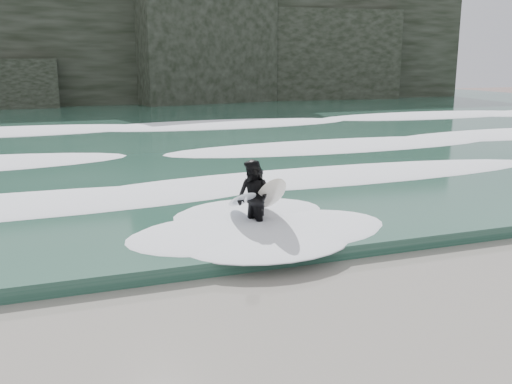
% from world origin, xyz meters
% --- Properties ---
extents(ground, '(120.00, 120.00, 0.00)m').
position_xyz_m(ground, '(0.00, 0.00, 0.00)').
color(ground, '#765A52').
rests_on(ground, ground).
extents(sea, '(90.00, 52.00, 0.30)m').
position_xyz_m(sea, '(0.00, 29.00, 0.15)').
color(sea, '#244B3D').
rests_on(sea, ground).
extents(headland, '(70.00, 9.00, 10.00)m').
position_xyz_m(headland, '(0.00, 46.00, 5.00)').
color(headland, black).
rests_on(headland, ground).
extents(foam_near, '(60.00, 3.20, 0.20)m').
position_xyz_m(foam_near, '(0.00, 9.00, 0.40)').
color(foam_near, white).
rests_on(foam_near, sea).
extents(foam_mid, '(60.00, 4.00, 0.24)m').
position_xyz_m(foam_mid, '(0.00, 16.00, 0.42)').
color(foam_mid, white).
rests_on(foam_mid, sea).
extents(foam_far, '(60.00, 4.80, 0.30)m').
position_xyz_m(foam_far, '(0.00, 25.00, 0.45)').
color(foam_far, white).
rests_on(foam_far, sea).
extents(surfer_left, '(0.94, 1.82, 1.54)m').
position_xyz_m(surfer_left, '(0.52, 5.45, 0.78)').
color(surfer_left, black).
rests_on(surfer_left, ground).
extents(surfer_right, '(1.40, 2.18, 1.76)m').
position_xyz_m(surfer_right, '(0.45, 5.21, 0.89)').
color(surfer_right, black).
rests_on(surfer_right, ground).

